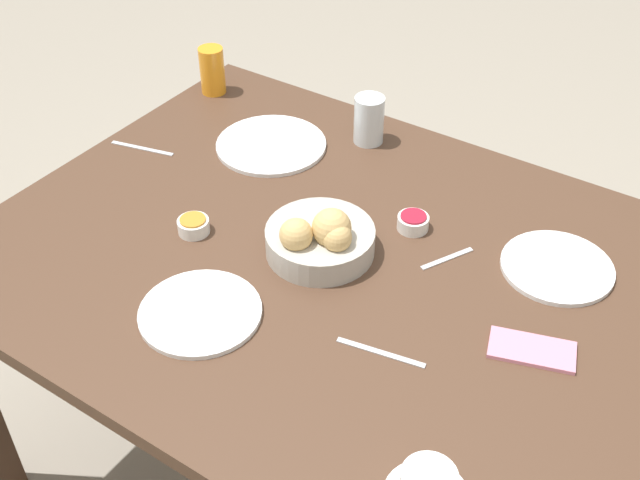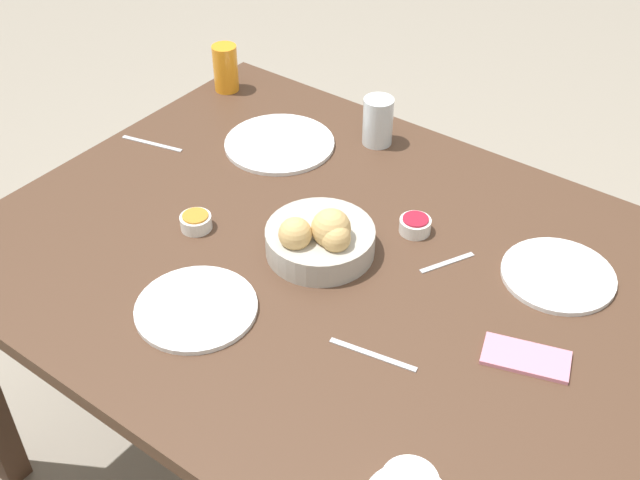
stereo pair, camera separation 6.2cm
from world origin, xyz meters
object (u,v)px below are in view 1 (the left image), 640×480
(plate_far_center, at_px, (200,313))
(fork_silver, at_px, (142,148))
(jam_bowl_berry, at_px, (413,222))
(knife_silver, at_px, (381,353))
(bread_basket, at_px, (321,239))
(cell_phone, at_px, (532,350))
(spoon_coffee, at_px, (447,259))
(plate_near_right, at_px, (271,145))
(jam_bowl_honey, at_px, (193,226))
(juice_glass, at_px, (212,70))
(plate_near_left, at_px, (557,267))
(water_tumbler, at_px, (369,120))

(plate_far_center, distance_m, fork_silver, 0.60)
(jam_bowl_berry, xyz_separation_m, knife_silver, (-0.12, 0.34, -0.02))
(bread_basket, height_order, cell_phone, bread_basket)
(knife_silver, xyz_separation_m, spoon_coffee, (0.02, -0.29, 0.00))
(fork_silver, relative_size, knife_silver, 0.99)
(plate_near_right, height_order, spoon_coffee, plate_near_right)
(bread_basket, distance_m, spoon_coffee, 0.26)
(jam_bowl_berry, xyz_separation_m, jam_bowl_honey, (0.37, 0.26, 0.00))
(juice_glass, relative_size, spoon_coffee, 1.09)
(jam_bowl_berry, height_order, spoon_coffee, jam_bowl_berry)
(fork_silver, bearing_deg, juice_glass, -83.51)
(jam_bowl_berry, distance_m, cell_phone, 0.39)
(plate_near_left, height_order, cell_phone, plate_near_left)
(cell_phone, bearing_deg, jam_bowl_honey, 5.77)
(plate_near_right, height_order, plate_far_center, same)
(fork_silver, height_order, spoon_coffee, same)
(knife_silver, bearing_deg, jam_bowl_honey, -9.00)
(bread_basket, relative_size, juice_glass, 1.77)
(plate_near_right, bearing_deg, plate_far_center, 113.40)
(plate_far_center, xyz_separation_m, water_tumbler, (0.05, -0.68, 0.05))
(water_tumbler, relative_size, jam_bowl_honey, 1.78)
(plate_far_center, bearing_deg, jam_bowl_honey, -46.71)
(plate_far_center, xyz_separation_m, cell_phone, (-0.54, -0.25, -0.00))
(juice_glass, height_order, knife_silver, juice_glass)
(bread_basket, distance_m, juice_glass, 0.72)
(juice_glass, xyz_separation_m, cell_phone, (-1.06, 0.41, -0.06))
(jam_bowl_berry, relative_size, fork_silver, 0.41)
(bread_basket, xyz_separation_m, water_tumbler, (0.14, -0.42, 0.02))
(bread_basket, relative_size, fork_silver, 1.36)
(plate_near_left, height_order, fork_silver, plate_near_left)
(plate_far_center, height_order, jam_bowl_honey, jam_bowl_honey)
(plate_near_right, bearing_deg, juice_glass, -24.87)
(spoon_coffee, bearing_deg, plate_near_right, -14.39)
(plate_near_left, height_order, plate_near_right, same)
(plate_far_center, bearing_deg, bread_basket, -108.52)
(bread_basket, height_order, jam_bowl_honey, bread_basket)
(juice_glass, bearing_deg, spoon_coffee, 161.82)
(bread_basket, height_order, spoon_coffee, bread_basket)
(bread_basket, relative_size, plate_far_center, 0.96)
(water_tumbler, xyz_separation_m, cell_phone, (-0.59, 0.43, -0.05))
(water_tumbler, relative_size, cell_phone, 0.71)
(jam_bowl_honey, height_order, spoon_coffee, jam_bowl_honey)
(plate_near_right, relative_size, juice_glass, 2.12)
(juice_glass, bearing_deg, cell_phone, 158.75)
(jam_bowl_honey, height_order, cell_phone, jam_bowl_honey)
(jam_bowl_honey, relative_size, fork_silver, 0.41)
(cell_phone, bearing_deg, plate_far_center, 24.87)
(water_tumbler, bearing_deg, juice_glass, 2.30)
(bread_basket, relative_size, knife_silver, 1.35)
(fork_silver, relative_size, spoon_coffee, 1.41)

